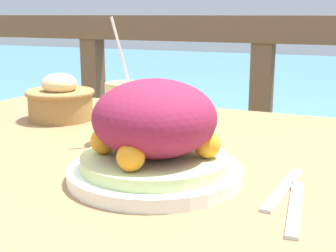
% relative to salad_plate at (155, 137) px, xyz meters
% --- Properties ---
extents(patio_table, '(1.29, 0.90, 0.76)m').
position_rel_salad_plate_xyz_m(patio_table, '(-0.06, 0.12, -0.16)').
color(patio_table, '#997047').
rests_on(patio_table, ground_plane).
extents(railing_fence, '(2.80, 0.08, 1.01)m').
position_rel_salad_plate_xyz_m(railing_fence, '(-0.06, 0.97, -0.13)').
color(railing_fence, brown).
rests_on(railing_fence, ground_plane).
extents(sea_backdrop, '(12.00, 4.00, 0.51)m').
position_rel_salad_plate_xyz_m(sea_backdrop, '(-0.06, 3.47, -0.58)').
color(sea_backdrop, teal).
rests_on(sea_backdrop, ground_plane).
extents(salad_plate, '(0.27, 0.27, 0.16)m').
position_rel_salad_plate_xyz_m(salad_plate, '(0.00, 0.00, 0.00)').
color(salad_plate, white).
rests_on(salad_plate, patio_table).
extents(drink_glass, '(0.08, 0.08, 0.24)m').
position_rel_salad_plate_xyz_m(drink_glass, '(-0.14, 0.16, -0.01)').
color(drink_glass, '#DBCC7F').
rests_on(drink_glass, patio_table).
extents(bread_basket, '(0.16, 0.16, 0.11)m').
position_rel_salad_plate_xyz_m(bread_basket, '(-0.39, 0.29, -0.02)').
color(bread_basket, olive).
rests_on(bread_basket, patio_table).
extents(fork, '(0.03, 0.18, 0.00)m').
position_rel_salad_plate_xyz_m(fork, '(0.19, 0.03, -0.06)').
color(fork, silver).
rests_on(fork, patio_table).
extents(knife, '(0.04, 0.18, 0.00)m').
position_rel_salad_plate_xyz_m(knife, '(0.22, -0.03, -0.06)').
color(knife, silver).
rests_on(knife, patio_table).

